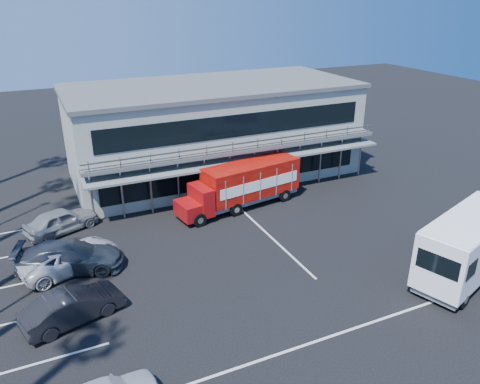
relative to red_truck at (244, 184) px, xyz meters
name	(u,v)px	position (x,y,z in m)	size (l,w,h in m)	color
ground	(265,269)	(-2.38, -7.82, -1.67)	(120.00, 120.00, 0.00)	black
building	(213,130)	(0.62, 7.12, 1.99)	(22.40, 12.00, 7.30)	#989E90
red_truck	(244,184)	(0.00, 0.00, 0.00)	(9.27, 3.61, 3.05)	maroon
white_van	(468,246)	(6.69, -12.82, 0.20)	(7.63, 4.71, 3.53)	white
parked_car_b	(73,307)	(-12.24, -8.01, -0.92)	(1.58, 4.52, 1.49)	black
parked_car_c	(70,257)	(-11.88, -3.42, -0.94)	(2.43, 5.26, 1.46)	silver
parked_car_d	(70,257)	(-11.88, -3.54, -0.87)	(2.25, 5.54, 1.61)	#2C323B
parked_car_e	(61,220)	(-11.88, 1.32, -0.91)	(1.80, 4.48, 1.53)	gray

